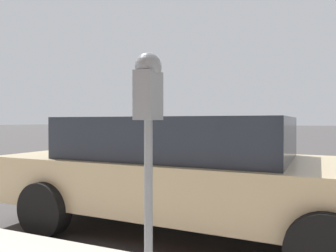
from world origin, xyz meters
The scene contains 3 objects.
ground_plane centered at (0.00, 0.00, 0.00)m, with size 220.00×220.00×0.00m, color #3D3A3A.
parking_meter centered at (-2.74, -0.52, 1.42)m, with size 0.21×0.19×1.67m.
car_tan centered at (-0.99, -0.18, 0.74)m, with size 2.21×4.77×1.39m.
Camera 1 is at (-4.78, -1.55, 1.33)m, focal length 35.00 mm.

